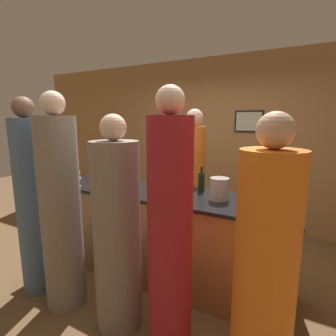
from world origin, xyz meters
TOP-DOWN VIEW (x-y plane):
  - ground_plane at (0.00, 0.00)m, footprint 14.00×14.00m
  - back_wall at (0.00, 1.96)m, footprint 8.00×0.08m
  - bar_counter at (0.00, 0.00)m, footprint 2.81×0.74m
  - bartender at (0.06, 0.75)m, footprint 0.30×0.30m
  - guest_0 at (-1.04, -0.82)m, footprint 0.31×0.31m
  - guest_1 at (0.03, -0.80)m, footprint 0.39×0.39m
  - guest_2 at (0.54, -0.82)m, footprint 0.33×0.33m
  - guest_3 at (1.20, -0.80)m, footprint 0.38×0.38m
  - guest_4 at (-0.59, -0.84)m, footprint 0.37×0.37m
  - wine_bottle_0 at (0.36, 0.24)m, footprint 0.07×0.07m
  - wine_bottle_1 at (1.22, 0.25)m, footprint 0.08×0.08m
  - ice_bucket at (0.64, 0.02)m, footprint 0.19×0.19m
  - wine_glass_0 at (-1.23, -0.04)m, footprint 0.07×0.07m
  - wine_glass_1 at (0.95, -0.05)m, footprint 0.07×0.07m
  - wine_glass_2 at (-0.98, -0.26)m, footprint 0.06×0.06m

SIDE VIEW (x-z plane):
  - ground_plane at x=0.00m, z-range 0.00..0.00m
  - bar_counter at x=0.00m, z-range 0.00..1.00m
  - guest_1 at x=0.03m, z-range -0.07..1.75m
  - guest_3 at x=1.20m, z-range -0.07..1.75m
  - bartender at x=0.06m, z-range -0.05..1.87m
  - guest_0 at x=-1.04m, z-range -0.06..1.94m
  - guest_2 at x=0.54m, z-range -0.06..1.94m
  - guest_4 at x=-0.59m, z-range -0.07..1.95m
  - wine_bottle_0 at x=0.36m, z-range 0.97..1.24m
  - ice_bucket at x=0.64m, z-range 1.00..1.22m
  - wine_glass_2 at x=-0.98m, z-range 1.04..1.19m
  - wine_glass_1 at x=0.95m, z-range 1.04..1.20m
  - wine_bottle_1 at x=1.22m, z-range 0.97..1.28m
  - wine_glass_0 at x=-1.23m, z-range 1.04..1.21m
  - back_wall at x=0.00m, z-range 0.00..2.80m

